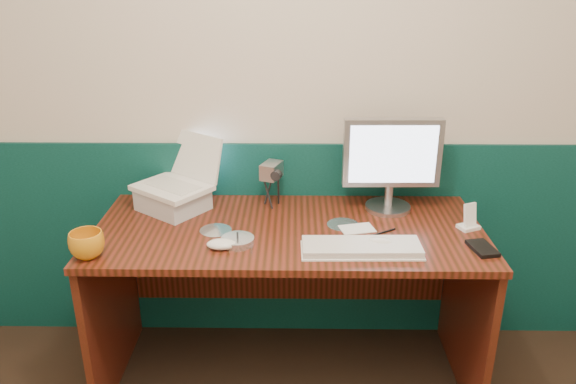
{
  "coord_description": "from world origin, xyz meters",
  "views": [
    {
      "loc": [
        -0.01,
        -0.71,
        1.76
      ],
      "look_at": [
        -0.04,
        1.23,
        0.97
      ],
      "focal_mm": 35.0,
      "sensor_mm": 36.0,
      "label": 1
    }
  ],
  "objects_px": {
    "desk": "(288,305)",
    "laptop": "(170,163)",
    "monitor": "(391,165)",
    "camcorder": "(272,183)",
    "mug": "(87,245)",
    "keyboard": "(361,248)"
  },
  "relations": [
    {
      "from": "mug",
      "to": "camcorder",
      "type": "distance_m",
      "value": 0.83
    },
    {
      "from": "mug",
      "to": "keyboard",
      "type": "bearing_deg",
      "value": 3.3
    },
    {
      "from": "keyboard",
      "to": "camcorder",
      "type": "xyz_separation_m",
      "value": [
        -0.36,
        0.43,
        0.09
      ]
    },
    {
      "from": "desk",
      "to": "laptop",
      "type": "bearing_deg",
      "value": 160.6
    },
    {
      "from": "keyboard",
      "to": "camcorder",
      "type": "relative_size",
      "value": 2.09
    },
    {
      "from": "monitor",
      "to": "mug",
      "type": "distance_m",
      "value": 1.27
    },
    {
      "from": "keyboard",
      "to": "mug",
      "type": "distance_m",
      "value": 1.02
    },
    {
      "from": "monitor",
      "to": "keyboard",
      "type": "relative_size",
      "value": 0.93
    },
    {
      "from": "laptop",
      "to": "mug",
      "type": "distance_m",
      "value": 0.52
    },
    {
      "from": "monitor",
      "to": "camcorder",
      "type": "relative_size",
      "value": 1.95
    },
    {
      "from": "monitor",
      "to": "keyboard",
      "type": "xyz_separation_m",
      "value": [
        -0.16,
        -0.4,
        -0.2
      ]
    },
    {
      "from": "desk",
      "to": "laptop",
      "type": "height_order",
      "value": "laptop"
    },
    {
      "from": "keyboard",
      "to": "camcorder",
      "type": "distance_m",
      "value": 0.57
    },
    {
      "from": "desk",
      "to": "monitor",
      "type": "bearing_deg",
      "value": 24.33
    },
    {
      "from": "keyboard",
      "to": "mug",
      "type": "relative_size",
      "value": 3.45
    },
    {
      "from": "mug",
      "to": "camcorder",
      "type": "bearing_deg",
      "value": 36.6
    },
    {
      "from": "desk",
      "to": "camcorder",
      "type": "distance_m",
      "value": 0.54
    },
    {
      "from": "mug",
      "to": "monitor",
      "type": "bearing_deg",
      "value": 21.27
    },
    {
      "from": "keyboard",
      "to": "mug",
      "type": "height_order",
      "value": "mug"
    },
    {
      "from": "monitor",
      "to": "mug",
      "type": "xyz_separation_m",
      "value": [
        -1.18,
        -0.46,
        -0.16
      ]
    },
    {
      "from": "camcorder",
      "to": "monitor",
      "type": "bearing_deg",
      "value": 17.77
    },
    {
      "from": "monitor",
      "to": "camcorder",
      "type": "bearing_deg",
      "value": 175.32
    }
  ]
}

